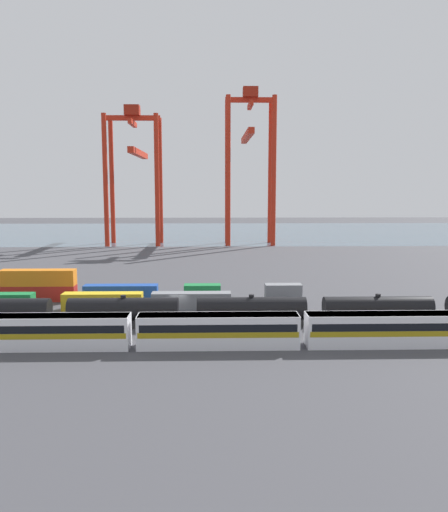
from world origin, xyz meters
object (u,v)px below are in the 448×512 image
(freight_tank_row, at_px, (251,311))
(gantry_crane_central, at_px, (249,152))
(gantry_crane_west, at_px, (135,162))
(passenger_train, at_px, (218,329))
(shipping_container_9, at_px, (202,292))

(freight_tank_row, distance_m, gantry_crane_central, 110.11)
(freight_tank_row, relative_size, gantry_crane_west, 1.85)
(passenger_train, relative_size, shipping_container_9, 9.61)
(passenger_train, height_order, gantry_crane_central, gantry_crane_central)
(freight_tank_row, xyz_separation_m, gantry_crane_central, (7.43, 106.11, 28.45))
(passenger_train, distance_m, gantry_crane_west, 120.80)
(passenger_train, relative_size, freight_tank_row, 0.70)
(passenger_train, height_order, gantry_crane_west, gantry_crane_west)
(freight_tank_row, bearing_deg, shipping_container_9, 112.51)
(passenger_train, distance_m, shipping_container_9, 25.89)
(passenger_train, xyz_separation_m, shipping_container_9, (-2.27, 25.78, -0.84))
(passenger_train, distance_m, freight_tank_row, 10.31)
(shipping_container_9, distance_m, gantry_crane_central, 95.27)
(passenger_train, height_order, freight_tank_row, freight_tank_row)
(gantry_crane_central, bearing_deg, shipping_container_9, -99.06)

